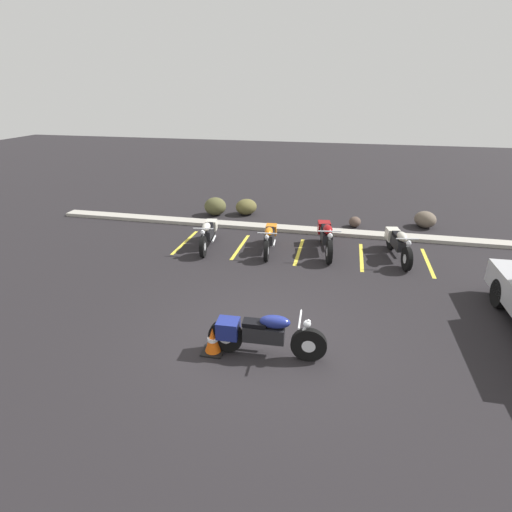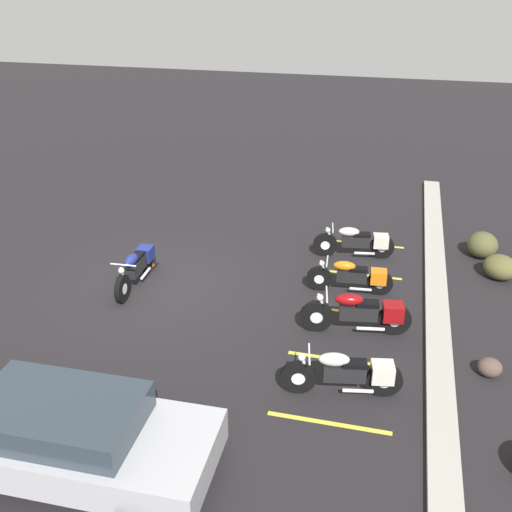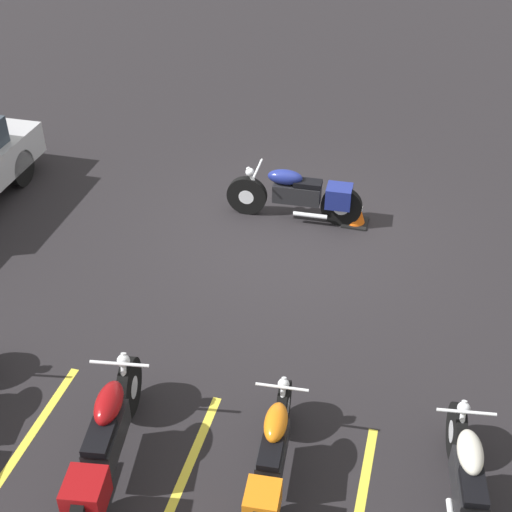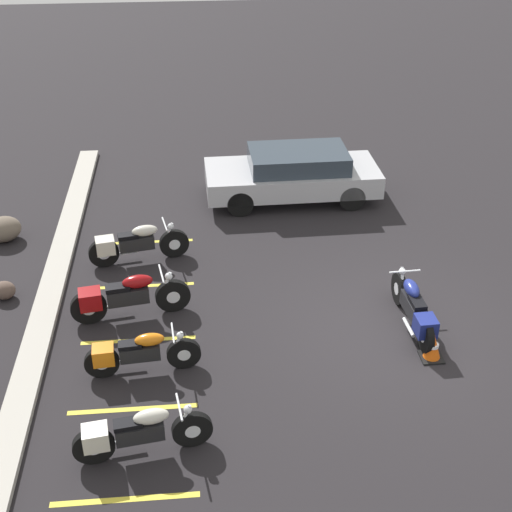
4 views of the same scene
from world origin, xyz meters
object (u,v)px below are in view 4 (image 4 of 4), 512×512
at_px(landscape_rock_0, 3,229).
at_px(landscape_rock_3, 4,290).
at_px(parked_bike_3, 134,244).
at_px(motorcycle_navy_featured, 414,309).
at_px(car_silver, 293,173).
at_px(parked_bike_2, 124,297).
at_px(parked_bike_0, 136,433).
at_px(parked_bike_1, 137,353).
at_px(traffic_cone, 433,347).

bearing_deg(landscape_rock_0, landscape_rock_3, -168.34).
distance_m(parked_bike_3, landscape_rock_3, 2.80).
height_order(motorcycle_navy_featured, landscape_rock_3, motorcycle_navy_featured).
bearing_deg(parked_bike_3, car_silver, 25.48).
bearing_deg(parked_bike_2, parked_bike_0, -92.88).
relative_size(parked_bike_1, parked_bike_3, 0.93).
height_order(parked_bike_1, car_silver, car_silver).
bearing_deg(traffic_cone, car_silver, 13.69).
bearing_deg(parked_bike_3, parked_bike_0, -97.06).
xyz_separation_m(car_silver, landscape_rock_0, (-1.55, 6.85, -0.40)).
bearing_deg(parked_bike_0, motorcycle_navy_featured, 19.98).
xyz_separation_m(parked_bike_1, parked_bike_3, (3.70, 0.25, 0.04)).
xyz_separation_m(parked_bike_0, parked_bike_2, (3.56, 0.40, 0.04)).
bearing_deg(parked_bike_2, parked_bike_1, -88.64).
distance_m(parked_bike_0, landscape_rock_3, 5.29).
distance_m(parked_bike_2, car_silver, 6.20).
bearing_deg(landscape_rock_3, parked_bike_2, -109.59).
distance_m(parked_bike_1, landscape_rock_0, 5.92).
relative_size(motorcycle_navy_featured, landscape_rock_3, 4.89).
height_order(parked_bike_3, landscape_rock_3, parked_bike_3).
height_order(parked_bike_0, car_silver, car_silver).
xyz_separation_m(parked_bike_3, landscape_rock_3, (-1.17, 2.53, -0.27)).
xyz_separation_m(parked_bike_2, landscape_rock_3, (0.88, 2.47, -0.29)).
relative_size(motorcycle_navy_featured, landscape_rock_0, 2.74).
xyz_separation_m(parked_bike_1, landscape_rock_0, (4.93, 3.27, -0.13)).
distance_m(car_silver, landscape_rock_3, 7.50).
bearing_deg(traffic_cone, parked_bike_3, 55.12).
bearing_deg(parked_bike_3, parked_bike_2, -102.17).
height_order(parked_bike_0, parked_bike_2, parked_bike_2).
relative_size(landscape_rock_0, traffic_cone, 1.56).
height_order(parked_bike_2, traffic_cone, parked_bike_2).
bearing_deg(parked_bike_0, parked_bike_3, 84.99).
height_order(parked_bike_1, landscape_rock_3, parked_bike_1).
relative_size(parked_bike_1, landscape_rock_3, 4.47).
distance_m(parked_bike_0, parked_bike_2, 3.58).
height_order(car_silver, landscape_rock_3, car_silver).
bearing_deg(parked_bike_3, landscape_rock_3, -165.66).
bearing_deg(landscape_rock_3, parked_bike_0, -147.16).
bearing_deg(motorcycle_navy_featured, parked_bike_1, 96.38).
relative_size(parked_bike_0, landscape_rock_0, 2.62).
xyz_separation_m(motorcycle_navy_featured, car_silver, (5.69, 1.49, 0.22)).
xyz_separation_m(parked_bike_1, landscape_rock_3, (2.53, 2.78, -0.23)).
relative_size(parked_bike_1, landscape_rock_0, 2.51).
bearing_deg(car_silver, parked_bike_1, 60.01).
distance_m(motorcycle_navy_featured, car_silver, 5.88).
xyz_separation_m(parked_bike_3, landscape_rock_0, (1.23, 3.02, -0.17)).
bearing_deg(motorcycle_navy_featured, parked_bike_3, 58.82).
xyz_separation_m(motorcycle_navy_featured, parked_bike_0, (-2.70, 4.98, -0.02)).
height_order(parked_bike_1, parked_bike_2, parked_bike_2).
bearing_deg(motorcycle_navy_featured, landscape_rock_0, 61.10).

